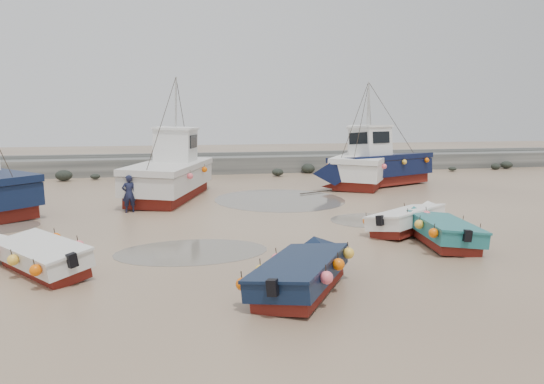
{
  "coord_description": "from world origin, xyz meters",
  "views": [
    {
      "loc": [
        -3.39,
        -17.15,
        4.28
      ],
      "look_at": [
        0.93,
        2.2,
        1.4
      ],
      "focal_mm": 35.0,
      "sensor_mm": 36.0,
      "label": 1
    }
  ],
  "objects": [
    {
      "name": "person",
      "position": [
        -4.52,
        6.83,
        0.0
      ],
      "size": [
        0.68,
        0.52,
        1.67
      ],
      "primitive_type": "imported",
      "rotation": [
        0.0,
        0.0,
        3.36
      ],
      "color": "#171A32",
      "rests_on": "ground"
    },
    {
      "name": "dinghy_3",
      "position": [
        5.95,
        0.6,
        0.55
      ],
      "size": [
        5.18,
        3.97,
        1.43
      ],
      "rotation": [
        0.0,
        0.0,
        -0.95
      ],
      "color": "maroon",
      "rests_on": "ground"
    },
    {
      "name": "dinghy_1",
      "position": [
        0.21,
        -4.96,
        0.55
      ],
      "size": [
        3.86,
        5.29,
        1.43
      ],
      "rotation": [
        0.0,
        0.0,
        -0.58
      ],
      "color": "maroon",
      "rests_on": "ground"
    },
    {
      "name": "puddle_b",
      "position": [
        5.23,
        2.81,
        0.0
      ],
      "size": [
        3.33,
        3.33,
        0.01
      ],
      "primitive_type": "cylinder",
      "color": "#625B50",
      "rests_on": "ground"
    },
    {
      "name": "seawall",
      "position": [
        0.05,
        21.99,
        0.63
      ],
      "size": [
        60.0,
        4.92,
        1.5
      ],
      "color": "slate",
      "rests_on": "ground"
    },
    {
      "name": "dinghy_2",
      "position": [
        5.94,
        -1.28,
        0.55
      ],
      "size": [
        2.35,
        5.64,
        1.43
      ],
      "rotation": [
        0.0,
        0.0,
        -0.16
      ],
      "color": "maroon",
      "rests_on": "ground"
    },
    {
      "name": "puddle_d",
      "position": [
        2.81,
        8.88,
        0.0
      ],
      "size": [
        6.62,
        6.62,
        0.01
      ],
      "primitive_type": "cylinder",
      "color": "#625B50",
      "rests_on": "ground"
    },
    {
      "name": "dinghy_0",
      "position": [
        -6.6,
        -1.77,
        0.55
      ],
      "size": [
        3.79,
        5.06,
        1.43
      ],
      "rotation": [
        0.0,
        0.0,
        0.61
      ],
      "color": "maroon",
      "rests_on": "ground"
    },
    {
      "name": "cabin_boat_1",
      "position": [
        -2.45,
        11.03,
        1.31
      ],
      "size": [
        5.44,
        11.01,
        6.22
      ],
      "rotation": [
        0.0,
        0.0,
        -0.32
      ],
      "color": "maroon",
      "rests_on": "ground"
    },
    {
      "name": "ground",
      "position": [
        0.0,
        0.0,
        0.0
      ],
      "size": [
        120.0,
        120.0,
        0.0
      ],
      "primitive_type": "plane",
      "color": "tan",
      "rests_on": "ground"
    },
    {
      "name": "puddle_a",
      "position": [
        -2.32,
        -0.68,
        0.0
      ],
      "size": [
        4.85,
        4.85,
        0.01
      ],
      "primitive_type": "cylinder",
      "color": "#625B50",
      "rests_on": "ground"
    },
    {
      "name": "cabin_boat_3",
      "position": [
        9.3,
        13.44,
        1.35
      ],
      "size": [
        6.51,
        8.96,
        6.22
      ],
      "rotation": [
        0.0,
        0.0,
        -0.56
      ],
      "color": "maroon",
      "rests_on": "ground"
    },
    {
      "name": "cabin_boat_2",
      "position": [
        9.67,
        12.59,
        1.34
      ],
      "size": [
        9.61,
        5.54,
        6.22
      ],
      "rotation": [
        0.0,
        0.0,
        1.99
      ],
      "color": "maroon",
      "rests_on": "ground"
    }
  ]
}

